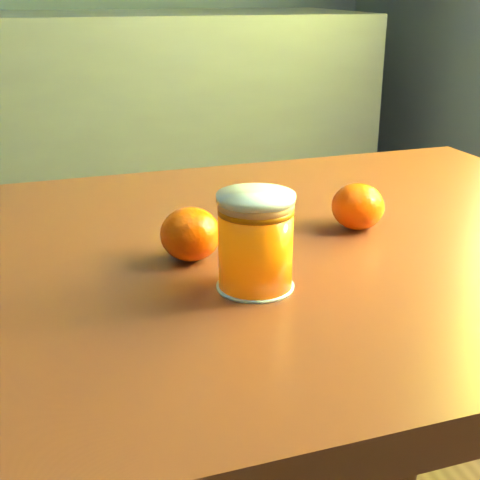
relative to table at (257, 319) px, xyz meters
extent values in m
cube|color=maroon|center=(0.00, 0.00, 0.07)|extent=(0.99, 0.72, 0.04)
cylinder|color=#4A2012|center=(0.40, 0.30, -0.28)|extent=(0.05, 0.05, 0.68)
cylinder|color=#FF6205|center=(-0.03, -0.10, 0.13)|extent=(0.07, 0.07, 0.08)
cylinder|color=#EB9D60|center=(-0.03, -0.10, 0.17)|extent=(0.07, 0.07, 0.01)
cylinder|color=silver|center=(-0.03, -0.10, 0.18)|extent=(0.07, 0.07, 0.00)
ellipsoid|color=#F24904|center=(-0.08, -0.02, 0.12)|extent=(0.07, 0.07, 0.05)
ellipsoid|color=#F24904|center=(0.12, 0.02, 0.12)|extent=(0.06, 0.06, 0.05)
camera|label=1|loc=(-0.20, -0.64, 0.35)|focal=50.00mm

